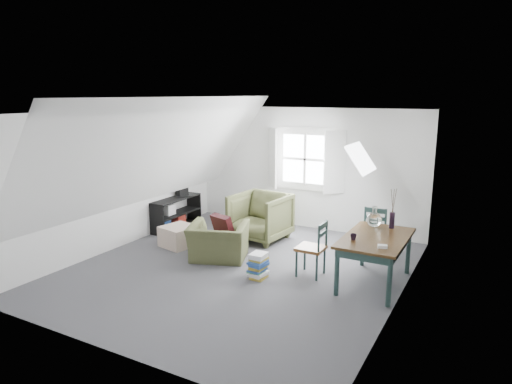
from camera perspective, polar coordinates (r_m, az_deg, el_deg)
The scene contains 24 objects.
floor at distance 7.48m, azimuth -2.18°, elevation -9.58°, with size 5.50×5.50×0.00m, color #47474C.
ceiling at distance 6.95m, azimuth -2.35°, elevation 9.94°, with size 5.50×5.50×0.00m, color white.
wall_back at distance 9.53m, azimuth 6.23°, elevation 2.94°, with size 5.00×5.00×0.00m, color silver.
wall_front at distance 5.03m, azimuth -18.59°, elevation -6.08°, with size 5.00×5.00×0.00m, color silver.
wall_left at distance 8.64m, azimuth -16.67°, elevation 1.53°, with size 5.50×5.50×0.00m, color silver.
wall_right at distance 6.24m, azimuth 17.89°, elevation -2.52°, with size 5.50×5.50×0.00m, color silver.
slope_left at distance 7.92m, azimuth -12.01°, elevation 4.69°, with size 5.50×5.50×0.00m, color white.
slope_right at distance 6.37m, azimuth 9.78°, elevation 3.01°, with size 5.50×5.50×0.00m, color white.
dormer_window at distance 9.43m, azimuth 6.09°, elevation 4.07°, with size 1.71×0.35×1.30m.
skylight at distance 7.60m, azimuth 12.97°, elevation 4.12°, with size 0.55×0.75×0.04m, color white.
armchair_near at distance 7.92m, azimuth -4.69°, elevation -8.33°, with size 0.95×0.83×0.62m, color #464A29.
armchair_far at distance 8.91m, azimuth 0.52°, elevation -5.94°, with size 0.97×1.00×0.91m, color #464A29.
throw_pillow at distance 7.87m, azimuth -4.16°, elevation -4.31°, with size 0.42×0.12×0.42m, color #3B1014.
ottoman at distance 8.60m, azimuth -9.61°, elevation -5.46°, with size 0.57×0.57×0.38m, color tan.
dining_table at distance 6.93m, azimuth 14.73°, elevation -6.19°, with size 0.88×1.46×0.73m.
demijohn at distance 7.32m, azimuth 14.55°, elevation -3.31°, with size 0.23×0.23×0.33m.
vase_twigs at distance 7.36m, azimuth 16.63°, elevation -3.31°, with size 0.08×0.09×0.63m.
cup at distance 6.69m, azimuth 12.06°, elevation -5.87°, with size 0.09×0.09×0.09m, color black.
paper_box at distance 6.44m, azimuth 15.54°, elevation -6.57°, with size 0.12×0.08×0.04m, color white.
dining_chair_far at distance 8.12m, azimuth 14.85°, elevation -4.67°, with size 0.43×0.43×0.91m.
dining_chair_near at distance 7.12m, azimuth 7.15°, elevation -6.90°, with size 0.41×0.41×0.87m.
media_shelf at distance 9.70m, azimuth -10.20°, elevation -2.82°, with size 0.42×1.27×0.65m.
electronics_box at distance 9.82m, azimuth -9.23°, elevation 0.01°, with size 0.16×0.23×0.18m, color black.
magazine_stack at distance 7.06m, azimuth 0.29°, elevation -9.21°, with size 0.29×0.35×0.39m.
Camera 1 is at (3.56, -5.96, 2.77)m, focal length 32.00 mm.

